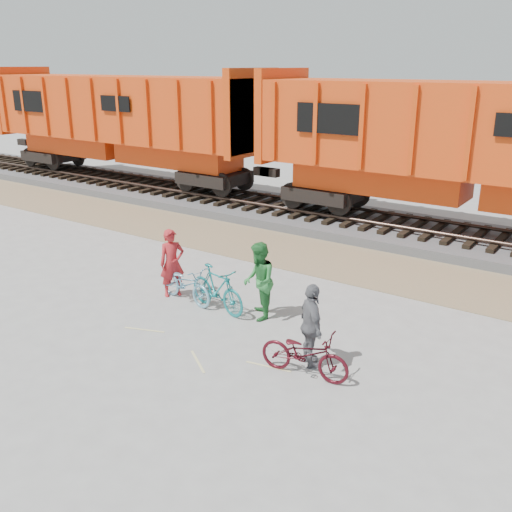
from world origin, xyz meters
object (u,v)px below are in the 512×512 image
at_px(hopper_car_left, 122,120).
at_px(bicycle_blue, 186,284).
at_px(bicycle_teal, 217,289).
at_px(person_woman, 311,326).
at_px(person_man, 259,281).
at_px(bicycle_maroon, 305,354).
at_px(hopper_car_center, 482,148).
at_px(person_solo, 172,263).

xyz_separation_m(hopper_car_left, bicycle_blue, (10.65, -8.13, -2.57)).
bearing_deg(bicycle_teal, person_woman, -96.45).
height_order(bicycle_blue, bicycle_teal, bicycle_teal).
relative_size(bicycle_teal, person_woman, 1.08).
relative_size(bicycle_blue, person_man, 0.97).
bearing_deg(bicycle_maroon, person_man, 46.31).
xyz_separation_m(hopper_car_left, bicycle_teal, (11.57, -8.11, -2.49)).
distance_m(bicycle_maroon, person_woman, 0.55).
distance_m(hopper_car_left, hopper_car_center, 15.00).
distance_m(bicycle_blue, person_solo, 0.64).
relative_size(bicycle_teal, person_solo, 1.05).
xyz_separation_m(bicycle_teal, person_solo, (-1.43, 0.09, 0.30)).
distance_m(hopper_car_center, bicycle_blue, 9.57).
bearing_deg(hopper_car_center, person_solo, -121.17).
bearing_deg(person_man, bicycle_teal, -114.88).
distance_m(bicycle_teal, person_solo, 1.46).
bearing_deg(bicycle_maroon, person_woman, 7.77).
bearing_deg(hopper_car_left, hopper_car_center, 0.00).
height_order(bicycle_blue, bicycle_maroon, bicycle_maroon).
distance_m(bicycle_teal, bicycle_maroon, 3.36).
bearing_deg(hopper_car_center, bicycle_teal, -112.91).
bearing_deg(bicycle_teal, bicycle_maroon, -102.40).
distance_m(bicycle_teal, person_man, 1.07).
height_order(hopper_car_center, bicycle_maroon, hopper_car_center).
xyz_separation_m(bicycle_blue, bicycle_maroon, (3.99, -1.37, 0.00)).
bearing_deg(person_woman, hopper_car_left, 10.19).
height_order(bicycle_teal, bicycle_maroon, bicycle_teal).
relative_size(hopper_car_center, bicycle_teal, 8.08).
distance_m(hopper_car_left, bicycle_maroon, 17.63).
xyz_separation_m(hopper_car_left, hopper_car_center, (15.00, 0.00, 0.00)).
distance_m(hopper_car_left, person_woman, 17.29).
distance_m(hopper_car_center, person_woman, 9.37).
relative_size(hopper_car_center, person_man, 8.14).
relative_size(bicycle_blue, bicycle_maroon, 0.99).
height_order(bicycle_blue, person_man, person_man).
bearing_deg(person_man, person_woman, 22.82).
height_order(hopper_car_left, bicycle_blue, hopper_car_left).
bearing_deg(person_solo, bicycle_blue, -67.93).
height_order(hopper_car_left, bicycle_maroon, hopper_car_left).
height_order(person_man, person_woman, person_man).
height_order(hopper_car_left, person_solo, hopper_car_left).
bearing_deg(hopper_car_left, bicycle_blue, -37.35).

